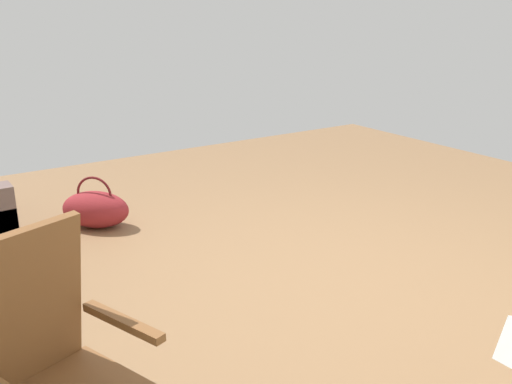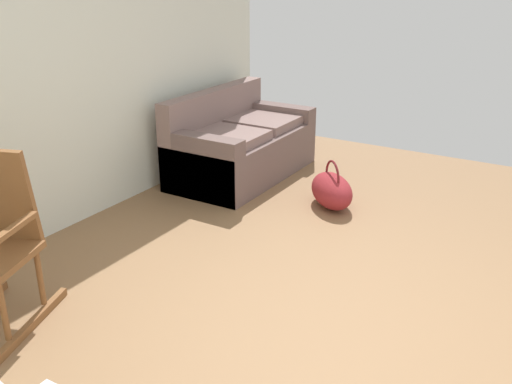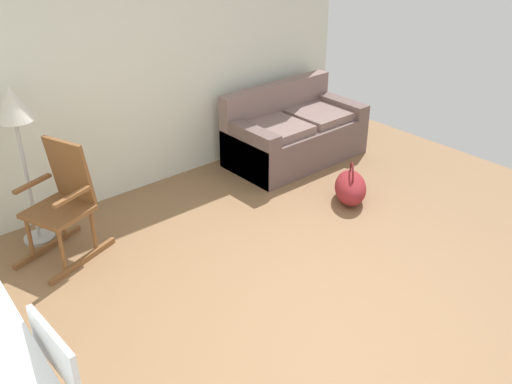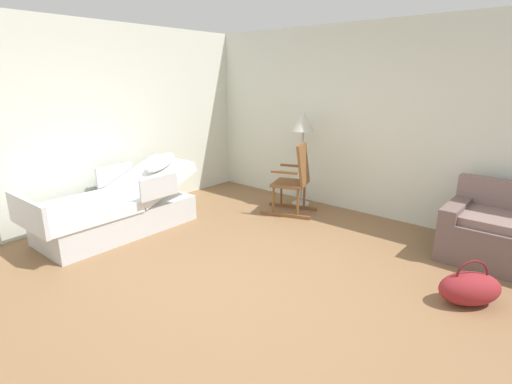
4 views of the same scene
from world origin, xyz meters
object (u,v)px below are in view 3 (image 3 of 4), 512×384
floor_lamp (14,114)px  duffel_bag (350,187)px  couch (294,134)px  rocking_chair (64,202)px

floor_lamp → duffel_bag: size_ratio=2.37×
couch → rocking_chair: bearing=-177.1°
rocking_chair → floor_lamp: size_ratio=0.71×
floor_lamp → duffel_bag: floor_lamp is taller
couch → rocking_chair: 2.90m
couch → floor_lamp: 3.17m
rocking_chair → floor_lamp: (-0.14, 0.39, 0.72)m
floor_lamp → duffel_bag: 3.25m
rocking_chair → floor_lamp: floor_lamp is taller
couch → floor_lamp: bearing=175.4°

